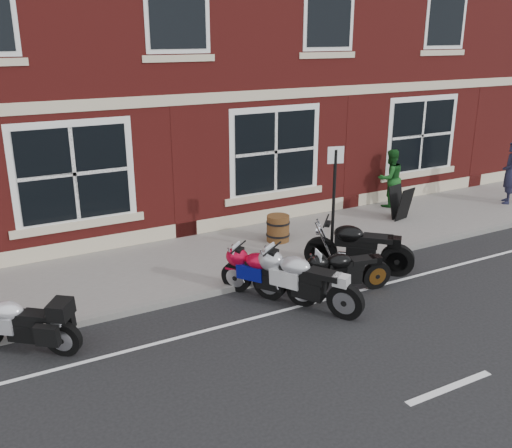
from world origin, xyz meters
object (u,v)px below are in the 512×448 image
at_px(moto_sport_silver, 305,279).
at_px(pedestrian_left, 510,173).
at_px(moto_sport_black, 344,269).
at_px(moto_naked_black, 357,245).
at_px(moto_touring_silver, 19,321).
at_px(pedestrian_right, 390,178).
at_px(a_board_sign, 401,203).
at_px(barrel_planter, 278,228).
at_px(parking_sign, 334,196).
at_px(moto_sport_red, 267,272).

height_order(moto_sport_silver, pedestrian_left, pedestrian_left).
distance_m(moto_sport_black, moto_naked_black, 1.17).
relative_size(moto_touring_silver, moto_sport_black, 0.84).
height_order(pedestrian_right, a_board_sign, pedestrian_right).
xyz_separation_m(moto_touring_silver, pedestrian_left, (13.52, 1.68, 0.50)).
height_order(moto_touring_silver, pedestrian_right, pedestrian_right).
distance_m(moto_touring_silver, moto_sport_silver, 4.87).
bearing_deg(a_board_sign, moto_naked_black, -160.01).
distance_m(moto_touring_silver, pedestrian_left, 13.64).
distance_m(pedestrian_left, barrel_planter, 7.54).
height_order(moto_touring_silver, moto_sport_black, moto_touring_silver).
xyz_separation_m(moto_sport_black, parking_sign, (0.63, 1.26, 1.07)).
xyz_separation_m(pedestrian_right, a_board_sign, (-0.55, -1.08, -0.38)).
distance_m(a_board_sign, parking_sign, 3.77).
bearing_deg(parking_sign, moto_sport_silver, -125.17).
bearing_deg(moto_sport_red, moto_naked_black, -29.32).
bearing_deg(barrel_planter, pedestrian_right, 12.68).
bearing_deg(a_board_sign, parking_sign, -169.17).
distance_m(moto_sport_red, pedestrian_left, 9.33).
height_order(pedestrian_right, parking_sign, parking_sign).
distance_m(moto_sport_silver, a_board_sign, 5.73).
height_order(moto_naked_black, parking_sign, parking_sign).
bearing_deg(pedestrian_left, barrel_planter, -47.41).
relative_size(moto_sport_black, pedestrian_right, 1.17).
bearing_deg(moto_naked_black, moto_touring_silver, 134.36).
height_order(moto_naked_black, barrel_planter, moto_naked_black).
height_order(a_board_sign, barrel_planter, a_board_sign).
bearing_deg(moto_sport_red, moto_touring_silver, 142.79).
relative_size(moto_sport_silver, barrel_planter, 3.19).
distance_m(moto_sport_silver, pedestrian_left, 9.12).
xyz_separation_m(moto_sport_silver, pedestrian_left, (8.74, 2.59, 0.45)).
bearing_deg(moto_touring_silver, pedestrian_left, -43.87).
distance_m(a_board_sign, barrel_planter, 3.71).
relative_size(moto_touring_silver, parking_sign, 0.64).
xyz_separation_m(moto_naked_black, pedestrian_right, (3.59, 3.08, 0.35)).
bearing_deg(moto_sport_red, pedestrian_right, -5.25).
xyz_separation_m(moto_touring_silver, barrel_planter, (6.02, 2.12, -0.09)).
distance_m(moto_sport_black, pedestrian_left, 8.13).
bearing_deg(pedestrian_right, parking_sign, 36.60).
height_order(moto_sport_black, barrel_planter, moto_sport_black).
height_order(moto_naked_black, pedestrian_right, pedestrian_right).
bearing_deg(moto_touring_silver, moto_sport_black, -58.34).
relative_size(moto_touring_silver, moto_naked_black, 0.92).
xyz_separation_m(moto_sport_black, pedestrian_left, (7.74, 2.43, 0.52)).
height_order(moto_sport_silver, parking_sign, parking_sign).
bearing_deg(barrel_planter, moto_sport_silver, -112.14).
bearing_deg(moto_sport_black, moto_sport_red, 79.07).
bearing_deg(pedestrian_left, pedestrian_right, -67.33).
bearing_deg(pedestrian_right, barrel_planter, 15.66).
height_order(moto_sport_black, parking_sign, parking_sign).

